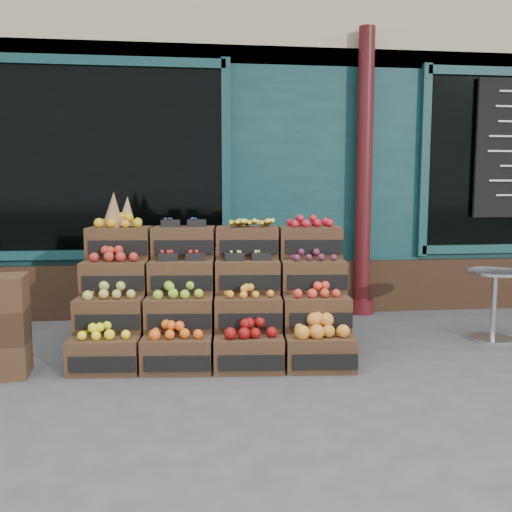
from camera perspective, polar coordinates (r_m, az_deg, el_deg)
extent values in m
plane|color=#454548|center=(4.55, 3.69, -11.72)|extent=(60.00, 60.00, 0.00)
cube|color=#103738|center=(9.52, -2.27, 12.59)|extent=(12.00, 6.00, 4.80)
cube|color=#103738|center=(6.53, 0.03, 7.31)|extent=(12.00, 0.12, 3.00)
cube|color=#301E13|center=(6.57, 0.11, -3.21)|extent=(12.00, 0.18, 0.60)
cube|color=black|center=(6.47, -14.29, 9.33)|extent=(2.40, 0.06, 2.00)
cylinder|color=#440F13|center=(6.60, 10.75, 8.06)|extent=(0.18, 0.18, 3.20)
cube|color=#402A19|center=(4.74, -14.81, -9.41)|extent=(0.58, 0.43, 0.27)
cube|color=black|center=(4.56, -15.37, -10.45)|extent=(0.50, 0.06, 0.12)
cube|color=yellow|center=(4.70, -14.88, -7.29)|extent=(0.46, 0.33, 0.09)
cube|color=#402A19|center=(4.65, -7.86, -9.57)|extent=(0.58, 0.43, 0.27)
cube|color=black|center=(4.47, -8.12, -10.64)|extent=(0.50, 0.06, 0.12)
cube|color=#E65A14|center=(4.60, -7.90, -7.35)|extent=(0.46, 0.33, 0.10)
cube|color=#402A19|center=(4.63, -0.73, -9.59)|extent=(0.58, 0.43, 0.27)
cube|color=black|center=(4.44, -0.67, -10.67)|extent=(0.50, 0.06, 0.12)
cube|color=maroon|center=(4.58, -0.73, -7.32)|extent=(0.46, 0.33, 0.10)
cube|color=#402A19|center=(4.68, 6.36, -9.46)|extent=(0.58, 0.43, 0.27)
cube|color=black|center=(4.49, 6.74, -10.52)|extent=(0.50, 0.06, 0.12)
cube|color=orange|center=(4.62, 6.39, -7.07)|extent=(0.46, 0.33, 0.13)
cube|color=#402A19|center=(4.90, -14.31, -5.58)|extent=(0.58, 0.43, 0.27)
cube|color=black|center=(4.71, -14.82, -6.43)|extent=(0.50, 0.06, 0.12)
cube|color=#A8AC46|center=(4.86, -14.37, -3.46)|extent=(0.46, 0.33, 0.09)
cube|color=#402A19|center=(4.81, -7.63, -5.65)|extent=(0.58, 0.43, 0.27)
cube|color=black|center=(4.62, -7.87, -6.53)|extent=(0.50, 0.06, 0.12)
cube|color=#8EB72B|center=(4.77, -7.67, -3.50)|extent=(0.46, 0.33, 0.09)
cube|color=#402A19|center=(4.79, -0.80, -5.65)|extent=(0.58, 0.43, 0.27)
cube|color=black|center=(4.59, -0.74, -6.53)|extent=(0.50, 0.06, 0.12)
cube|color=orange|center=(4.75, -0.80, -3.60)|extent=(0.46, 0.33, 0.07)
cube|color=#402A19|center=(4.83, 6.00, -5.57)|extent=(0.58, 0.43, 0.27)
cube|color=black|center=(4.64, 6.35, -6.44)|extent=(0.50, 0.06, 0.12)
cube|color=red|center=(4.80, 6.03, -3.46)|extent=(0.46, 0.33, 0.09)
cube|color=#402A19|center=(5.07, -13.85, -1.99)|extent=(0.58, 0.43, 0.27)
cube|color=black|center=(4.88, -14.32, -2.67)|extent=(0.50, 0.06, 0.12)
cube|color=maroon|center=(5.05, -13.91, 0.07)|extent=(0.46, 0.33, 0.09)
cube|color=#402A19|center=(4.98, -7.42, -2.00)|extent=(0.58, 0.43, 0.27)
cube|color=black|center=(4.79, -7.64, -2.69)|extent=(0.50, 0.06, 0.12)
cube|color=#B0171C|center=(4.96, -7.45, -0.22)|extent=(0.46, 0.33, 0.04)
cube|color=#402A19|center=(4.96, -0.86, -1.98)|extent=(0.58, 0.43, 0.27)
cube|color=black|center=(4.77, -0.81, -2.68)|extent=(0.50, 0.06, 0.12)
cube|color=#A5D753|center=(4.94, -0.86, -0.23)|extent=(0.46, 0.33, 0.03)
cube|color=#402A19|center=(5.01, 5.68, -1.93)|extent=(0.58, 0.43, 0.27)
cube|color=black|center=(4.81, 5.99, -2.62)|extent=(0.50, 0.06, 0.12)
cube|color=#521E37|center=(4.98, 5.70, 0.02)|extent=(0.46, 0.33, 0.07)
cube|color=#402A19|center=(5.26, -13.42, 1.35)|extent=(0.58, 0.43, 0.27)
cube|color=black|center=(5.07, -13.86, 0.82)|extent=(0.50, 0.06, 0.12)
cube|color=gold|center=(5.25, -13.47, 3.34)|extent=(0.46, 0.33, 0.09)
cube|color=#402A19|center=(5.18, -7.23, 1.40)|extent=(0.58, 0.43, 0.27)
cube|color=black|center=(4.98, -7.43, 0.86)|extent=(0.50, 0.06, 0.12)
cube|color=#222749|center=(5.17, -7.25, 3.08)|extent=(0.46, 0.33, 0.03)
cube|color=#402A19|center=(5.16, -0.92, 1.43)|extent=(0.58, 0.43, 0.27)
cube|color=black|center=(4.96, -0.87, 0.89)|extent=(0.50, 0.06, 0.12)
cube|color=gold|center=(5.15, -0.92, 3.42)|extent=(0.46, 0.33, 0.08)
cube|color=#402A19|center=(5.20, 5.37, 1.44)|extent=(0.58, 0.43, 0.27)
cube|color=black|center=(5.00, 5.66, 0.91)|extent=(0.50, 0.06, 0.12)
cube|color=red|center=(5.19, 5.39, 3.40)|extent=(0.46, 0.33, 0.08)
cube|color=#301E13|center=(4.86, -4.19, -8.82)|extent=(2.28, 0.58, 0.27)
cube|color=#301E13|center=(5.05, -4.11, -6.61)|extent=(2.28, 0.58, 0.55)
cube|color=#301E13|center=(5.24, -4.03, -4.56)|extent=(2.28, 0.58, 0.82)
cone|color=olive|center=(5.25, -14.08, 4.55)|extent=(0.19, 0.19, 0.32)
cone|color=olive|center=(5.28, -12.77, 4.37)|extent=(0.17, 0.17, 0.27)
cylinder|color=#AFB1B6|center=(5.94, 22.52, -7.64)|extent=(0.39, 0.39, 0.03)
cylinder|color=#AFB1B6|center=(5.88, 22.66, -4.66)|extent=(0.05, 0.05, 0.64)
cylinder|color=#AFB1B6|center=(5.82, 22.81, -1.48)|extent=(0.53, 0.53, 0.03)
imported|color=#18542B|center=(7.15, -12.18, 2.26)|extent=(0.77, 0.66, 1.79)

